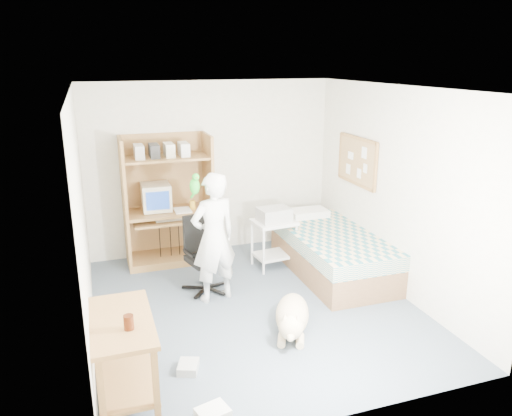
{
  "coord_description": "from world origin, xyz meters",
  "views": [
    {
      "loc": [
        -1.67,
        -4.99,
        2.79
      ],
      "look_at": [
        0.18,
        0.5,
        1.05
      ],
      "focal_mm": 35.0,
      "sensor_mm": 36.0,
      "label": 1
    }
  ],
  "objects_px": {
    "side_desk": "(124,347)",
    "bed": "(332,252)",
    "person": "(214,238)",
    "office_chair": "(204,264)",
    "computer_hutch": "(168,205)",
    "dog": "(292,316)",
    "printer_cart": "(274,236)"
  },
  "relations": [
    {
      "from": "side_desk",
      "to": "bed",
      "type": "bearing_deg",
      "value": 32.5
    },
    {
      "from": "bed",
      "to": "side_desk",
      "type": "distance_m",
      "value": 3.39
    },
    {
      "from": "bed",
      "to": "person",
      "type": "height_order",
      "value": "person"
    },
    {
      "from": "person",
      "to": "side_desk",
      "type": "bearing_deg",
      "value": 38.53
    },
    {
      "from": "bed",
      "to": "side_desk",
      "type": "relative_size",
      "value": 2.02
    },
    {
      "from": "office_chair",
      "to": "person",
      "type": "bearing_deg",
      "value": -92.77
    },
    {
      "from": "computer_hutch",
      "to": "side_desk",
      "type": "relative_size",
      "value": 1.8
    },
    {
      "from": "person",
      "to": "dog",
      "type": "bearing_deg",
      "value": 105.78
    },
    {
      "from": "computer_hutch",
      "to": "office_chair",
      "type": "xyz_separation_m",
      "value": [
        0.25,
        -1.08,
        -0.48
      ]
    },
    {
      "from": "computer_hutch",
      "to": "dog",
      "type": "distance_m",
      "value": 2.63
    },
    {
      "from": "bed",
      "to": "office_chair",
      "type": "height_order",
      "value": "office_chair"
    },
    {
      "from": "bed",
      "to": "printer_cart",
      "type": "relative_size",
      "value": 3.02
    },
    {
      "from": "side_desk",
      "to": "person",
      "type": "height_order",
      "value": "person"
    },
    {
      "from": "office_chair",
      "to": "dog",
      "type": "bearing_deg",
      "value": -78.06
    },
    {
      "from": "bed",
      "to": "printer_cart",
      "type": "distance_m",
      "value": 0.81
    },
    {
      "from": "office_chair",
      "to": "printer_cart",
      "type": "xyz_separation_m",
      "value": [
        1.08,
        0.39,
        0.11
      ]
    },
    {
      "from": "computer_hutch",
      "to": "office_chair",
      "type": "bearing_deg",
      "value": -76.88
    },
    {
      "from": "dog",
      "to": "side_desk",
      "type": "bearing_deg",
      "value": -137.77
    },
    {
      "from": "side_desk",
      "to": "printer_cart",
      "type": "relative_size",
      "value": 1.5
    },
    {
      "from": "computer_hutch",
      "to": "bed",
      "type": "xyz_separation_m",
      "value": [
        2.0,
        -1.12,
        -0.53
      ]
    },
    {
      "from": "dog",
      "to": "office_chair",
      "type": "bearing_deg",
      "value": 141.18
    },
    {
      "from": "printer_cart",
      "to": "office_chair",
      "type": "bearing_deg",
      "value": -166.14
    },
    {
      "from": "side_desk",
      "to": "office_chair",
      "type": "relative_size",
      "value": 1.06
    },
    {
      "from": "bed",
      "to": "dog",
      "type": "distance_m",
      "value": 1.67
    },
    {
      "from": "bed",
      "to": "person",
      "type": "relative_size",
      "value": 1.29
    },
    {
      "from": "side_desk",
      "to": "person",
      "type": "distance_m",
      "value": 1.96
    },
    {
      "from": "person",
      "to": "bed",
      "type": "bearing_deg",
      "value": 174.14
    },
    {
      "from": "person",
      "to": "printer_cart",
      "type": "xyz_separation_m",
      "value": [
        1.01,
        0.69,
        -0.34
      ]
    },
    {
      "from": "side_desk",
      "to": "dog",
      "type": "bearing_deg",
      "value": 17.63
    },
    {
      "from": "side_desk",
      "to": "office_chair",
      "type": "distance_m",
      "value": 2.16
    },
    {
      "from": "computer_hutch",
      "to": "person",
      "type": "height_order",
      "value": "computer_hutch"
    },
    {
      "from": "person",
      "to": "printer_cart",
      "type": "distance_m",
      "value": 1.27
    }
  ]
}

